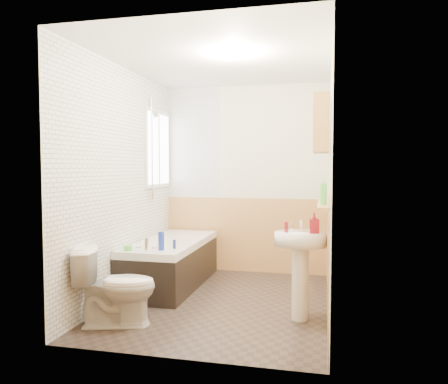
{
  "coord_description": "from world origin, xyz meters",
  "views": [
    {
      "loc": [
        1.05,
        -4.39,
        1.41
      ],
      "look_at": [
        0.0,
        0.15,
        1.15
      ],
      "focal_mm": 35.0,
      "sensor_mm": 36.0,
      "label": 1
    }
  ],
  "objects_px": {
    "toilet": "(116,286)",
    "pine_shelf": "(323,203)",
    "medicine_cabinet": "(321,125)",
    "sink": "(300,257)",
    "bathtub": "(171,262)"
  },
  "relations": [
    {
      "from": "bathtub",
      "to": "medicine_cabinet",
      "type": "xyz_separation_m",
      "value": [
        1.74,
        -0.66,
        1.53
      ]
    },
    {
      "from": "bathtub",
      "to": "sink",
      "type": "distance_m",
      "value": 1.81
    },
    {
      "from": "pine_shelf",
      "to": "medicine_cabinet",
      "type": "height_order",
      "value": "medicine_cabinet"
    },
    {
      "from": "toilet",
      "to": "medicine_cabinet",
      "type": "relative_size",
      "value": 1.22
    },
    {
      "from": "toilet",
      "to": "sink",
      "type": "xyz_separation_m",
      "value": [
        1.6,
        0.5,
        0.24
      ]
    },
    {
      "from": "sink",
      "to": "pine_shelf",
      "type": "relative_size",
      "value": 0.67
    },
    {
      "from": "bathtub",
      "to": "medicine_cabinet",
      "type": "bearing_deg",
      "value": -20.65
    },
    {
      "from": "pine_shelf",
      "to": "medicine_cabinet",
      "type": "xyz_separation_m",
      "value": [
        -0.03,
        -0.13,
        0.75
      ]
    },
    {
      "from": "pine_shelf",
      "to": "medicine_cabinet",
      "type": "relative_size",
      "value": 2.37
    },
    {
      "from": "bathtub",
      "to": "pine_shelf",
      "type": "relative_size",
      "value": 1.22
    },
    {
      "from": "toilet",
      "to": "pine_shelf",
      "type": "bearing_deg",
      "value": -81.87
    },
    {
      "from": "sink",
      "to": "medicine_cabinet",
      "type": "distance_m",
      "value": 1.26
    },
    {
      "from": "toilet",
      "to": "pine_shelf",
      "type": "distance_m",
      "value": 2.11
    },
    {
      "from": "bathtub",
      "to": "medicine_cabinet",
      "type": "relative_size",
      "value": 2.89
    },
    {
      "from": "bathtub",
      "to": "medicine_cabinet",
      "type": "height_order",
      "value": "medicine_cabinet"
    }
  ]
}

